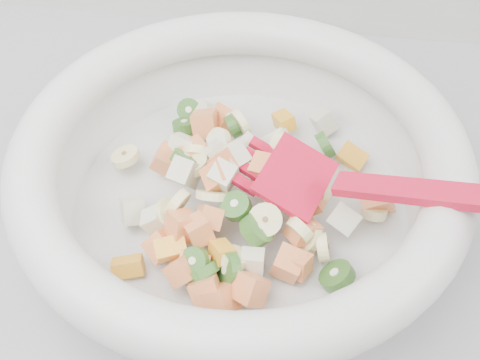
# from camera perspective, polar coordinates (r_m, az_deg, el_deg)

# --- Properties ---
(mixing_bowl) EXTENTS (0.46, 0.37, 0.14)m
(mixing_bowl) POSITION_cam_1_polar(r_m,az_deg,el_deg) (0.50, 0.04, 0.69)
(mixing_bowl) COLOR silver
(mixing_bowl) RESTS_ON counter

